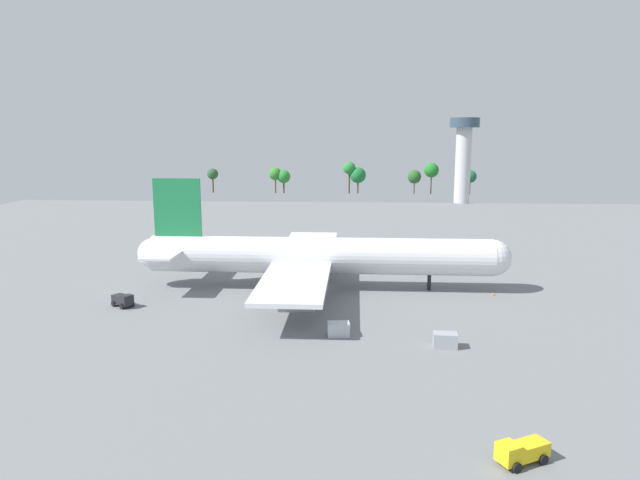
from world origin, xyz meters
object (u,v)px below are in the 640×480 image
object	(u,v)px
fuel_truck	(521,451)
cargo_container_aft	(445,340)
maintenance_van	(123,300)
cargo_container_fore	(338,329)
safety_cone_nose	(493,294)
cargo_airplane	(319,256)
baggage_tug	(333,243)
control_tower	(463,152)

from	to	relation	value
fuel_truck	cargo_container_aft	xyz separation A→B (m)	(-2.44, 27.67, -0.13)
maintenance_van	cargo_container_fore	size ratio (longest dim) A/B	1.28
fuel_truck	safety_cone_nose	world-z (taller)	fuel_truck
maintenance_van	cargo_container_aft	bearing A→B (deg)	-16.95
cargo_airplane	baggage_tug	size ratio (longest dim) A/B	12.90
cargo_airplane	fuel_truck	distance (m)	60.84
maintenance_van	safety_cone_nose	distance (m)	63.80
fuel_truck	cargo_container_fore	distance (m)	35.52
cargo_container_fore	fuel_truck	bearing A→B (deg)	-61.60
baggage_tug	control_tower	size ratio (longest dim) A/B	0.15
fuel_truck	cargo_container_fore	bearing A→B (deg)	118.40
baggage_tug	control_tower	xyz separation A→B (m)	(49.60, 99.27, 19.68)
baggage_tug	cargo_airplane	bearing A→B (deg)	-91.32
cargo_airplane	safety_cone_nose	bearing A→B (deg)	-5.91
safety_cone_nose	control_tower	bearing A→B (deg)	82.27
cargo_container_fore	cargo_container_aft	xyz separation A→B (m)	(14.46, -3.57, 0.01)
fuel_truck	baggage_tug	size ratio (longest dim) A/B	0.96
control_tower	cargo_airplane	bearing A→B (deg)	-109.99
baggage_tug	cargo_container_fore	bearing A→B (deg)	-86.87
baggage_tug	cargo_container_fore	xyz separation A→B (m)	(3.56, -65.13, -0.21)
baggage_tug	cargo_container_fore	size ratio (longest dim) A/B	1.61
maintenance_van	baggage_tug	size ratio (longest dim) A/B	0.79
maintenance_van	cargo_container_fore	xyz separation A→B (m)	(36.19, -11.87, -0.17)
baggage_tug	control_tower	bearing A→B (deg)	63.45
cargo_airplane	maintenance_van	xyz separation A→B (m)	(-31.72, -13.64, -4.97)
cargo_airplane	safety_cone_nose	size ratio (longest dim) A/B	96.34
cargo_container_aft	control_tower	bearing A→B (deg)	79.35
fuel_truck	control_tower	bearing A→B (deg)	81.53
maintenance_van	control_tower	xyz separation A→B (m)	(82.23, 152.53, 19.72)
safety_cone_nose	fuel_truck	bearing A→B (deg)	-100.44
fuel_truck	maintenance_van	world-z (taller)	maintenance_van
cargo_container_fore	cargo_container_aft	bearing A→B (deg)	-13.88
maintenance_van	control_tower	size ratio (longest dim) A/B	0.12
cargo_container_fore	control_tower	bearing A→B (deg)	74.35
cargo_container_fore	safety_cone_nose	world-z (taller)	cargo_container_fore
fuel_truck	baggage_tug	xyz separation A→B (m)	(-20.45, 96.38, 0.07)
safety_cone_nose	control_tower	distance (m)	144.89
fuel_truck	baggage_tug	bearing A→B (deg)	101.98
baggage_tug	safety_cone_nose	size ratio (longest dim) A/B	7.47
cargo_container_fore	safety_cone_nose	size ratio (longest dim) A/B	4.63
cargo_airplane	cargo_container_aft	world-z (taller)	cargo_airplane
cargo_container_fore	safety_cone_nose	xyz separation A→B (m)	(26.75, 22.27, -0.63)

